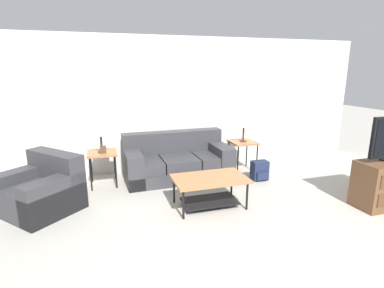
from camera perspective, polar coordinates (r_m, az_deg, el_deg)
The scene contains 10 objects.
wall_back at distance 6.00m, azimuth -3.57°, elevation 7.53°, with size 8.29×0.06×2.60m.
couch at distance 5.63m, azimuth -2.85°, elevation -3.39°, with size 1.95×0.98×0.82m.
armchair at distance 4.85m, azimuth -26.81°, elevation -7.96°, with size 1.33×1.34×0.80m.
coffee_table at distance 4.43m, azimuth 3.39°, elevation -7.80°, with size 1.07×0.65×0.45m.
side_table_left at distance 5.38m, azimuth -16.72°, elevation -2.17°, with size 0.49×0.51×0.60m.
side_table_right at distance 5.99m, azimuth 9.68°, elevation -0.12°, with size 0.49×0.51×0.60m.
table_lamp_left at distance 5.27m, azimuth -17.08°, elevation 2.77°, with size 0.31×0.31×0.53m.
table_lamp_right at distance 5.89m, azimuth 9.87°, elevation 4.33°, with size 0.31×0.31×0.53m.
backpack at distance 5.64m, azimuth 12.76°, elevation -4.99°, with size 0.29×0.27×0.35m.
picture_frame at distance 5.27m, azimuth -16.59°, elevation -1.01°, with size 0.10×0.04×0.13m.
Camera 1 is at (-1.39, -1.70, 1.98)m, focal length 28.00 mm.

